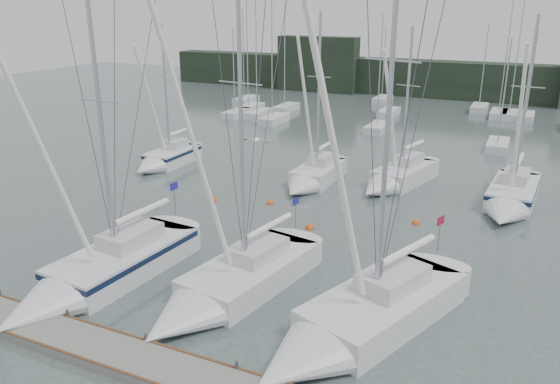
{
  "coord_description": "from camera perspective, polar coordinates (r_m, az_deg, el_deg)",
  "views": [
    {
      "loc": [
        10.26,
        -18.08,
        12.65
      ],
      "look_at": [
        -0.54,
        5.0,
        3.81
      ],
      "focal_mm": 35.0,
      "sensor_mm": 36.0,
      "label": 1
    }
  ],
  "objects": [
    {
      "name": "sailboat_mid_d",
      "position": [
        38.19,
        22.88,
        -0.76
      ],
      "size": [
        3.43,
        9.3,
        12.93
      ],
      "rotation": [
        0.0,
        0.0,
        -0.07
      ],
      "color": "silver",
      "rests_on": "ground"
    },
    {
      "name": "buoy_d",
      "position": [
        36.41,
        -1.05,
        -1.2
      ],
      "size": [
        0.51,
        0.51,
        0.51
      ],
      "primitive_type": "sphere",
      "color": "#D14B12",
      "rests_on": "ground"
    },
    {
      "name": "buoy_a",
      "position": [
        32.48,
        3.11,
        -3.81
      ],
      "size": [
        0.56,
        0.56,
        0.56
      ],
      "primitive_type": "sphere",
      "color": "#D14B12",
      "rests_on": "ground"
    },
    {
      "name": "far_building_left",
      "position": [
        84.19,
        3.98,
        13.19
      ],
      "size": [
        12.0,
        3.0,
        8.0
      ],
      "primitive_type": "cube",
      "color": "black",
      "rests_on": "ground"
    },
    {
      "name": "sailboat_mid_b",
      "position": [
        39.74,
        3.26,
        1.42
      ],
      "size": [
        2.71,
        7.85,
        12.94
      ],
      "rotation": [
        0.0,
        0.0,
        -0.03
      ],
      "color": "silver",
      "rests_on": "ground"
    },
    {
      "name": "seagull",
      "position": [
        23.59,
        -2.51,
        5.44
      ],
      "size": [
        1.11,
        0.5,
        0.22
      ],
      "rotation": [
        0.0,
        0.0,
        -0.05
      ],
      "color": "white",
      "rests_on": "ground"
    },
    {
      "name": "sailboat_mid_a",
      "position": [
        45.37,
        -12.06,
        3.31
      ],
      "size": [
        2.55,
        7.04,
        11.95
      ],
      "rotation": [
        0.0,
        0.0,
        -0.01
      ],
      "color": "silver",
      "rests_on": "ground"
    },
    {
      "name": "sailboat_near_left",
      "position": [
        26.94,
        -19.08,
        -8.45
      ],
      "size": [
        4.09,
        11.39,
        14.56
      ],
      "rotation": [
        0.0,
        0.0,
        -0.08
      ],
      "color": "silver",
      "rests_on": "ground"
    },
    {
      "name": "buoy_c",
      "position": [
        37.26,
        -6.96,
        -0.86
      ],
      "size": [
        0.5,
        0.5,
        0.5
      ],
      "primitive_type": "sphere",
      "color": "#D14B12",
      "rests_on": "ground"
    },
    {
      "name": "sailboat_near_center",
      "position": [
        24.62,
        -6.3,
        -10.38
      ],
      "size": [
        4.94,
        10.84,
        16.24
      ],
      "rotation": [
        0.0,
        0.0,
        -0.17
      ],
      "color": "silver",
      "rests_on": "ground"
    },
    {
      "name": "buoy_b",
      "position": [
        34.14,
        14.01,
        -3.21
      ],
      "size": [
        0.53,
        0.53,
        0.53
      ],
      "primitive_type": "sphere",
      "color": "#D14B12",
      "rests_on": "ground"
    },
    {
      "name": "far_treeline",
      "position": [
        81.37,
        17.98,
        11.06
      ],
      "size": [
        90.0,
        4.0,
        5.0
      ],
      "primitive_type": "cube",
      "color": "black",
      "rests_on": "ground"
    },
    {
      "name": "ground",
      "position": [
        24.34,
        -3.93,
        -12.23
      ],
      "size": [
        160.0,
        160.0,
        0.0
      ],
      "primitive_type": "plane",
      "color": "#445350",
      "rests_on": "ground"
    },
    {
      "name": "sailboat_mid_c",
      "position": [
        40.22,
        11.82,
        1.3
      ],
      "size": [
        4.66,
        8.66,
        11.97
      ],
      "rotation": [
        0.0,
        0.0,
        -0.26
      ],
      "color": "silver",
      "rests_on": "ground"
    },
    {
      "name": "sailboat_near_right",
      "position": [
        22.12,
        7.11,
        -13.92
      ],
      "size": [
        7.04,
        11.49,
        18.19
      ],
      "rotation": [
        0.0,
        0.0,
        -0.36
      ],
      "color": "silver",
      "rests_on": "ground"
    },
    {
      "name": "mast_forest",
      "position": [
        62.97,
        18.08,
        7.06
      ],
      "size": [
        55.03,
        24.55,
        14.85
      ],
      "color": "silver",
      "rests_on": "ground"
    },
    {
      "name": "dock",
      "position": [
        20.77,
        -10.94,
        -18.1
      ],
      "size": [
        24.0,
        2.0,
        0.4
      ],
      "primitive_type": "cube",
      "color": "#61615C",
      "rests_on": "ground"
    }
  ]
}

